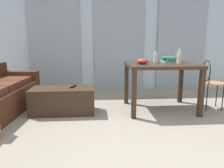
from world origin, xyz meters
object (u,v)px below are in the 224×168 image
at_px(coffee_table, 63,100).
at_px(book_stack, 168,59).
at_px(wire_chair, 210,79).
at_px(scissors, 162,64).
at_px(bottle_near, 179,57).
at_px(tv_remote_primary, 73,86).
at_px(bottle_far, 155,58).
at_px(craft_table, 161,70).
at_px(bowl, 142,61).

xyz_separation_m(coffee_table, book_stack, (1.80, 0.28, 0.63)).
height_order(wire_chair, scissors, wire_chair).
bearing_deg(bottle_near, tv_remote_primary, 179.70).
xyz_separation_m(coffee_table, tv_remote_primary, (0.16, 0.06, 0.22)).
relative_size(wire_chair, bottle_far, 4.06).
bearing_deg(craft_table, scissors, -103.27).
relative_size(book_stack, scissors, 2.96).
xyz_separation_m(book_stack, tv_remote_primary, (-1.64, -0.22, -0.41)).
distance_m(bottle_near, bowl, 0.63).
bearing_deg(book_stack, bowl, -151.61).
bearing_deg(coffee_table, tv_remote_primary, 19.47).
xyz_separation_m(bottle_near, book_stack, (-0.10, 0.23, -0.06)).
height_order(craft_table, bottle_far, bottle_far).
bearing_deg(bottle_far, tv_remote_primary, -174.67).
bearing_deg(coffee_table, craft_table, 2.15).
bearing_deg(craft_table, wire_chair, -1.30).
distance_m(bottle_near, scissors, 0.33).
bearing_deg(wire_chair, book_stack, 160.48).
bearing_deg(bottle_far, coffee_table, -173.10).
xyz_separation_m(scissors, tv_remote_primary, (-1.43, 0.08, -0.37)).
relative_size(wire_chair, tv_remote_primary, 4.47).
xyz_separation_m(craft_table, bottle_far, (-0.07, 0.13, 0.20)).
bearing_deg(scissors, bottle_far, 102.61).
distance_m(bottle_near, book_stack, 0.26).
xyz_separation_m(wire_chair, bowl, (-1.18, -0.05, 0.31)).
relative_size(wire_chair, book_stack, 2.66).
bearing_deg(bottle_near, bottle_far, 158.84).
height_order(bottle_far, tv_remote_primary, bottle_far).
bearing_deg(bottle_near, book_stack, 114.46).
distance_m(coffee_table, craft_table, 1.68).
relative_size(coffee_table, tv_remote_primary, 5.33).
height_order(wire_chair, tv_remote_primary, wire_chair).
distance_m(coffee_table, tv_remote_primary, 0.28).
distance_m(craft_table, bowl, 0.37).
distance_m(craft_table, wire_chair, 0.86).
height_order(bottle_near, scissors, bottle_near).
bearing_deg(craft_table, bottle_near, -2.26).
bearing_deg(bottle_near, scissors, -167.50).
distance_m(wire_chair, bottle_far, 0.99).
height_order(wire_chair, book_stack, book_stack).
xyz_separation_m(craft_table, bowl, (-0.33, -0.07, 0.16)).
bearing_deg(bowl, coffee_table, 179.78).
height_order(coffee_table, book_stack, book_stack).
bearing_deg(tv_remote_primary, bottle_near, 16.55).
bearing_deg(scissors, wire_chair, 4.03).
bearing_deg(wire_chair, craft_table, 178.70).
bearing_deg(tv_remote_primary, bottle_far, 22.18).
distance_m(coffee_table, scissors, 1.70).
height_order(bowl, tv_remote_primary, bowl).
bearing_deg(bowl, bottle_near, 4.96).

